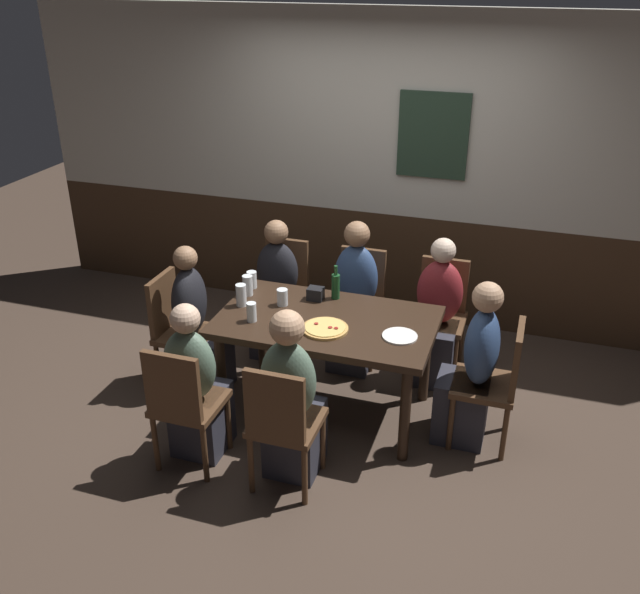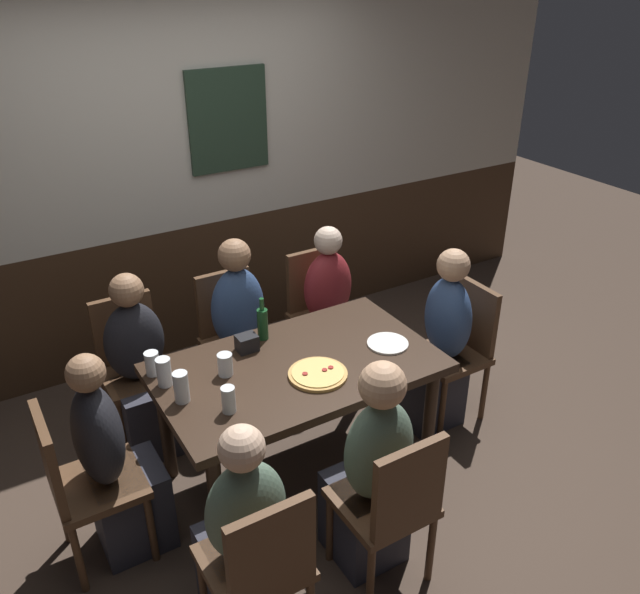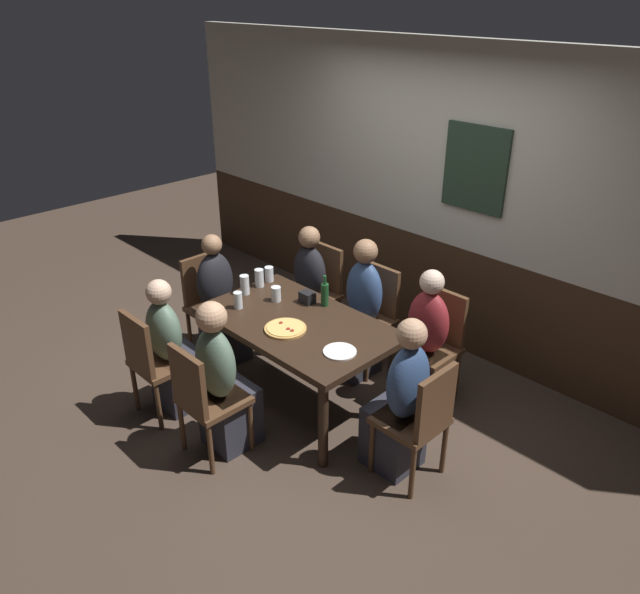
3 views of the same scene
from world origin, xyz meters
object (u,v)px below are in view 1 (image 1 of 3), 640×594
object	(u,v)px
person_head_east	(471,375)
person_right_far	(436,322)
chair_left_near	(183,401)
person_left_far	(276,299)
pizza	(325,328)
beer_bottle_green	(336,286)
person_left_near	(196,392)
chair_mid_far	(359,298)
chair_head_west	(178,325)
tumbler_water	(252,313)
chair_head_east	(497,379)
dining_table	(327,330)
chair_mid_near	(282,421)
person_head_west	(198,331)
tumbler_short	(282,298)
chair_right_far	(440,310)
condiment_caddy	(316,294)
person_mid_near	(292,406)
beer_glass_half	(248,286)
person_mid_far	(354,307)
beer_glass_tall	(241,296)
plate_white_large	(400,336)
pint_glass_pale	(252,281)
chair_left_far	(283,287)

from	to	relation	value
person_head_east	person_right_far	bearing A→B (deg)	116.38
chair_left_near	person_left_far	world-z (taller)	person_left_far
person_right_far	pizza	bearing A→B (deg)	-125.87
beer_bottle_green	person_left_near	bearing A→B (deg)	-121.13
person_left_far	chair_mid_far	bearing A→B (deg)	14.25
chair_head_west	tumbler_water	bearing A→B (deg)	-15.03
chair_head_east	dining_table	bearing A→B (deg)	180.00
chair_head_east	chair_mid_near	bearing A→B (deg)	-143.41
chair_left_near	tumbler_water	xyz separation A→B (m)	(0.18, 0.67, 0.30)
person_head_west	tumbler_short	distance (m)	0.71
chair_right_far	condiment_caddy	bearing A→B (deg)	-143.60
chair_left_near	chair_right_far	bearing A→B (deg)	52.91
chair_right_far	person_mid_near	bearing A→B (deg)	-112.66
person_head_east	pizza	size ratio (longest dim) A/B	3.81
person_head_east	chair_head_east	bearing A→B (deg)	0.00
person_left_far	beer_bottle_green	world-z (taller)	person_left_far
person_mid_near	tumbler_short	world-z (taller)	person_mid_near
person_right_far	pizza	xyz separation A→B (m)	(-0.61, -0.84, 0.28)
chair_left_near	person_left_far	size ratio (longest dim) A/B	0.79
tumbler_water	beer_glass_half	bearing A→B (deg)	117.10
chair_left_near	chair_mid_far	size ratio (longest dim) A/B	1.00
chair_head_west	condiment_caddy	size ratio (longest dim) A/B	8.00
person_mid_far	person_mid_near	xyz separation A→B (m)	(0.00, -1.38, -0.01)
pizza	chair_left_near	bearing A→B (deg)	-134.16
chair_mid_far	beer_glass_tall	world-z (taller)	beer_glass_tall
person_right_far	plate_white_large	xyz separation A→B (m)	(-0.12, -0.78, 0.28)
chair_head_west	beer_bottle_green	bearing A→B (deg)	16.05
person_head_east	pint_glass_pale	distance (m)	1.71
chair_left_far	pint_glass_pale	size ratio (longest dim) A/B	6.99
chair_right_far	chair_head_east	world-z (taller)	same
person_left_near	tumbler_short	bearing A→B (deg)	70.04
person_head_west	pizza	bearing A→B (deg)	-8.33
chair_head_west	pint_glass_pale	size ratio (longest dim) A/B	6.99
person_right_far	person_left_near	world-z (taller)	person_right_far
person_head_east	beer_bottle_green	distance (m)	1.13
chair_head_east	condiment_caddy	distance (m)	1.37
chair_left_far	person_head_west	distance (m)	0.92
chair_mid_far	chair_left_near	bearing A→B (deg)	-110.70
chair_head_west	person_mid_near	size ratio (longest dim) A/B	0.76
chair_left_far	person_right_far	world-z (taller)	person_right_far
chair_left_far	chair_mid_far	size ratio (longest dim) A/B	1.00
chair_mid_far	condiment_caddy	xyz separation A→B (m)	(-0.16, -0.60, 0.29)
chair_right_far	chair_head_east	distance (m)	0.99
chair_head_east	person_left_far	bearing A→B (deg)	158.98
chair_head_east	person_mid_far	size ratio (longest dim) A/B	0.75
person_left_far	person_head_west	distance (m)	0.77
chair_right_far	chair_mid_far	size ratio (longest dim) A/B	1.00
chair_head_west	pizza	world-z (taller)	chair_head_west
chair_right_far	beer_glass_tall	world-z (taller)	beer_glass_tall
tumbler_short	person_left_far	bearing A→B (deg)	116.20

